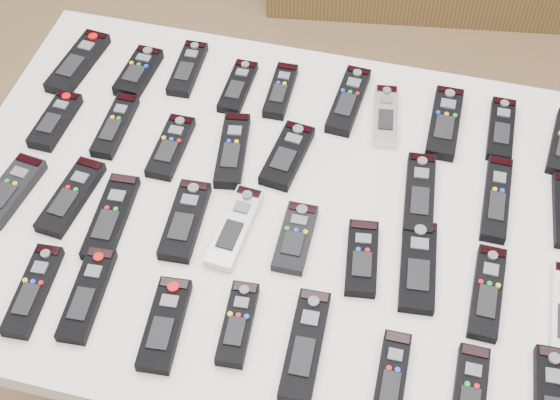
% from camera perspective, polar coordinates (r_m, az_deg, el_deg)
% --- Properties ---
extents(ground, '(4.00, 4.00, 0.00)m').
position_cam_1_polar(ground, '(2.11, 2.55, -13.97)').
color(ground, olive).
rests_on(ground, ground).
extents(table, '(1.25, 0.88, 0.78)m').
position_cam_1_polar(table, '(1.50, 0.00, -1.85)').
color(table, white).
rests_on(table, ground).
extents(remote_0, '(0.08, 0.20, 0.02)m').
position_cam_1_polar(remote_0, '(1.76, -14.55, 9.70)').
color(remote_0, black).
rests_on(remote_0, table).
extents(remote_1, '(0.06, 0.15, 0.02)m').
position_cam_1_polar(remote_1, '(1.71, -10.31, 9.19)').
color(remote_1, black).
rests_on(remote_1, table).
extents(remote_2, '(0.06, 0.16, 0.02)m').
position_cam_1_polar(remote_2, '(1.70, -6.78, 9.53)').
color(remote_2, black).
rests_on(remote_2, table).
extents(remote_3, '(0.05, 0.15, 0.02)m').
position_cam_1_polar(remote_3, '(1.65, -3.10, 8.27)').
color(remote_3, black).
rests_on(remote_3, table).
extents(remote_4, '(0.05, 0.15, 0.02)m').
position_cam_1_polar(remote_4, '(1.64, 0.05, 7.99)').
color(remote_4, black).
rests_on(remote_4, table).
extents(remote_5, '(0.06, 0.19, 0.02)m').
position_cam_1_polar(remote_5, '(1.63, 5.03, 7.27)').
color(remote_5, black).
rests_on(remote_5, table).
extents(remote_6, '(0.07, 0.16, 0.02)m').
position_cam_1_polar(remote_6, '(1.60, 7.71, 6.09)').
color(remote_6, '#B7B7BC').
rests_on(remote_6, table).
extents(remote_7, '(0.06, 0.19, 0.02)m').
position_cam_1_polar(remote_7, '(1.61, 11.96, 5.55)').
color(remote_7, black).
rests_on(remote_7, table).
extents(remote_8, '(0.05, 0.16, 0.02)m').
position_cam_1_polar(remote_8, '(1.63, 15.87, 4.99)').
color(remote_8, black).
rests_on(remote_8, table).
extents(remote_10, '(0.06, 0.15, 0.02)m').
position_cam_1_polar(remote_10, '(1.64, -16.11, 5.61)').
color(remote_10, black).
rests_on(remote_10, table).
extents(remote_11, '(0.05, 0.16, 0.02)m').
position_cam_1_polar(remote_11, '(1.60, -11.96, 5.33)').
color(remote_11, black).
rests_on(remote_11, table).
extents(remote_12, '(0.05, 0.16, 0.02)m').
position_cam_1_polar(remote_12, '(1.55, -7.99, 3.87)').
color(remote_12, black).
rests_on(remote_12, table).
extents(remote_13, '(0.08, 0.19, 0.02)m').
position_cam_1_polar(remote_13, '(1.53, -3.49, 3.66)').
color(remote_13, black).
rests_on(remote_13, table).
extents(remote_14, '(0.08, 0.17, 0.02)m').
position_cam_1_polar(remote_14, '(1.52, 0.54, 3.28)').
color(remote_14, black).
rests_on(remote_14, table).
extents(remote_15, '(0.07, 0.19, 0.02)m').
position_cam_1_polar(remote_15, '(1.48, 10.17, 0.41)').
color(remote_15, black).
rests_on(remote_15, table).
extents(remote_16, '(0.05, 0.19, 0.02)m').
position_cam_1_polar(remote_16, '(1.50, 15.55, 0.09)').
color(remote_16, black).
rests_on(remote_16, table).
extents(remote_18, '(0.08, 0.17, 0.02)m').
position_cam_1_polar(remote_18, '(1.54, -19.09, 0.66)').
color(remote_18, black).
rests_on(remote_18, table).
extents(remote_19, '(0.07, 0.18, 0.02)m').
position_cam_1_polar(remote_19, '(1.50, -15.04, 0.24)').
color(remote_19, black).
rests_on(remote_19, table).
extents(remote_20, '(0.07, 0.19, 0.02)m').
position_cam_1_polar(remote_20, '(1.46, -12.26, -1.22)').
color(remote_20, black).
rests_on(remote_20, table).
extents(remote_21, '(0.07, 0.18, 0.02)m').
position_cam_1_polar(remote_21, '(1.43, -6.96, -1.49)').
color(remote_21, black).
rests_on(remote_21, table).
extents(remote_22, '(0.06, 0.18, 0.02)m').
position_cam_1_polar(remote_22, '(1.41, -3.33, -2.02)').
color(remote_22, '#B7B7BC').
rests_on(remote_22, table).
extents(remote_23, '(0.06, 0.15, 0.02)m').
position_cam_1_polar(remote_23, '(1.40, 1.12, -2.78)').
color(remote_23, black).
rests_on(remote_23, table).
extents(remote_24, '(0.07, 0.16, 0.02)m').
position_cam_1_polar(remote_24, '(1.38, 6.01, -4.24)').
color(remote_24, black).
rests_on(remote_24, table).
extents(remote_25, '(0.08, 0.19, 0.02)m').
position_cam_1_polar(remote_25, '(1.38, 10.06, -4.79)').
color(remote_25, black).
rests_on(remote_25, table).
extents(remote_26, '(0.05, 0.18, 0.02)m').
position_cam_1_polar(remote_26, '(1.38, 14.92, -6.54)').
color(remote_26, black).
rests_on(remote_26, table).
extents(remote_29, '(0.06, 0.18, 0.02)m').
position_cam_1_polar(remote_29, '(1.40, -17.61, -6.32)').
color(remote_29, black).
rests_on(remote_29, table).
extents(remote_30, '(0.06, 0.18, 0.02)m').
position_cam_1_polar(remote_30, '(1.37, -13.92, -6.71)').
color(remote_30, black).
rests_on(remote_30, table).
extents(remote_31, '(0.07, 0.17, 0.02)m').
position_cam_1_polar(remote_31, '(1.31, -8.43, -8.98)').
color(remote_31, black).
rests_on(remote_31, table).
extents(remote_32, '(0.06, 0.15, 0.02)m').
position_cam_1_polar(remote_32, '(1.30, -3.11, -9.02)').
color(remote_32, black).
rests_on(remote_32, table).
extents(remote_33, '(0.06, 0.20, 0.02)m').
position_cam_1_polar(remote_33, '(1.28, 1.86, -10.52)').
color(remote_33, black).
rests_on(remote_33, table).
extents(remote_34, '(0.05, 0.16, 0.02)m').
position_cam_1_polar(remote_34, '(1.27, 8.15, -12.74)').
color(remote_34, black).
rests_on(remote_34, table).
extents(remote_35, '(0.05, 0.16, 0.02)m').
position_cam_1_polar(remote_35, '(1.28, 13.71, -13.60)').
color(remote_35, black).
rests_on(remote_35, table).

